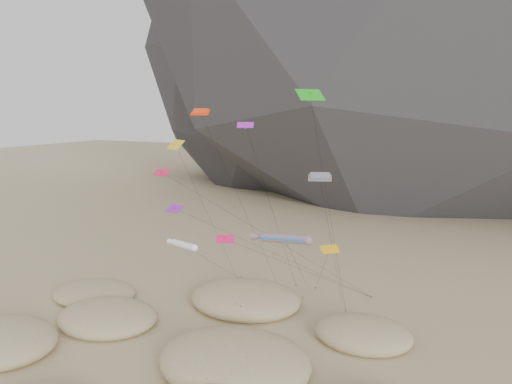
# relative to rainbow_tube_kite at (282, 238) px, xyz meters

# --- Properties ---
(ground) EXTENTS (500.00, 500.00, 0.00)m
(ground) POSITION_rel_rainbow_tube_kite_xyz_m (-5.62, -11.90, -10.88)
(ground) COLOR #CCB789
(ground) RESTS_ON ground
(dunes) EXTENTS (51.56, 40.18, 4.12)m
(dunes) POSITION_rel_rainbow_tube_kite_xyz_m (-7.47, -8.52, -10.13)
(dunes) COLOR #CCB789
(dunes) RESTS_ON ground
(dune_grass) EXTENTS (40.58, 29.03, 1.56)m
(dune_grass) POSITION_rel_rainbow_tube_kite_xyz_m (-7.57, -7.85, -10.02)
(dune_grass) COLOR black
(dune_grass) RESTS_ON ground
(kite_stakes) EXTENTS (21.83, 6.11, 0.30)m
(kite_stakes) POSITION_rel_rainbow_tube_kite_xyz_m (-4.07, 12.03, -10.73)
(kite_stakes) COLOR #3F2D1E
(kite_stakes) RESTS_ON ground
(rainbow_tube_kite) EXTENTS (7.76, 14.32, 11.75)m
(rainbow_tube_kite) POSITION_rel_rainbow_tube_kite_xyz_m (0.00, 0.00, 0.00)
(rainbow_tube_kite) COLOR #FF611A
(rainbow_tube_kite) RESTS_ON ground
(white_tube_kite) EXTENTS (5.54, 16.44, 10.41)m
(white_tube_kite) POSITION_rel_rainbow_tube_kite_xyz_m (-10.36, -3.81, -1.07)
(white_tube_kite) COLOR white
(white_tube_kite) RESTS_ON ground
(orange_parafoil) EXTENTS (6.23, 12.15, 24.74)m
(orange_parafoil) POSITION_rel_rainbow_tube_kite_xyz_m (-11.56, 2.39, 13.05)
(orange_parafoil) COLOR #F0360C
(orange_parafoil) RESTS_ON ground
(multi_parafoil) EXTENTS (2.50, 13.76, 18.49)m
(multi_parafoil) POSITION_rel_rainbow_tube_kite_xyz_m (4.56, -1.17, 6.95)
(multi_parafoil) COLOR orange
(multi_parafoil) RESTS_ON ground
(delta_kites) EXTENTS (22.86, 18.65, 26.63)m
(delta_kites) POSITION_rel_rainbow_tube_kite_xyz_m (-5.49, -0.20, 6.78)
(delta_kites) COLOR yellow
(delta_kites) RESTS_ON ground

